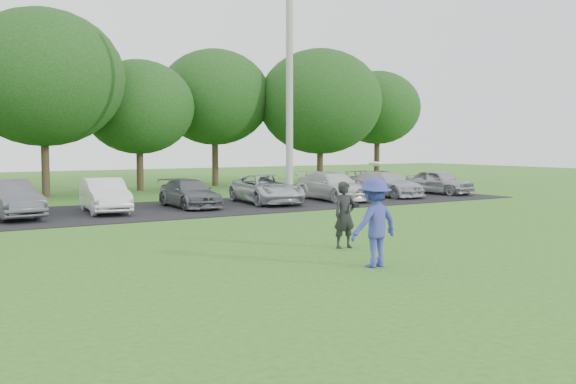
% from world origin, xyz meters
% --- Properties ---
extents(ground, '(100.00, 100.00, 0.00)m').
position_xyz_m(ground, '(0.00, 0.00, 0.00)').
color(ground, '#34691E').
rests_on(ground, ground).
extents(parking_lot, '(32.00, 6.50, 0.03)m').
position_xyz_m(parking_lot, '(0.00, 13.00, 0.01)').
color(parking_lot, black).
rests_on(parking_lot, ground).
extents(utility_pole, '(0.28, 0.28, 10.45)m').
position_xyz_m(utility_pole, '(5.48, 12.18, 5.23)').
color(utility_pole, '#9F9F9A').
rests_on(utility_pole, ground).
extents(frisbee_player, '(1.21, 0.78, 2.14)m').
position_xyz_m(frisbee_player, '(0.04, 0.30, 0.89)').
color(frisbee_player, '#373D9C').
rests_on(frisbee_player, ground).
extents(camera_bystander, '(0.60, 0.44, 1.58)m').
position_xyz_m(camera_bystander, '(0.92, 2.44, 0.79)').
color(camera_bystander, black).
rests_on(camera_bystander, ground).
extents(parked_cars, '(30.41, 5.05, 1.25)m').
position_xyz_m(parked_cars, '(0.15, 12.96, 0.62)').
color(parked_cars, '#A2A4A9').
rests_on(parked_cars, parking_lot).
extents(tree_row, '(42.39, 9.85, 8.64)m').
position_xyz_m(tree_row, '(1.51, 22.76, 4.91)').
color(tree_row, '#38281C').
rests_on(tree_row, ground).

